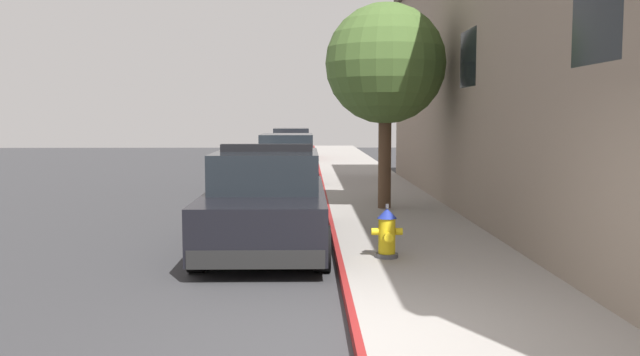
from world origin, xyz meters
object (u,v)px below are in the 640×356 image
Objects in this scene: fire_hydrant at (387,233)px; street_tree at (385,64)px; parked_car_dark_far at (292,145)px; police_cruiser at (267,202)px; parked_car_silver_ahead at (287,160)px.

street_tree is at bearing 83.88° from fire_hydrant.
street_tree is (0.56, 5.20, 2.74)m from fire_hydrant.
police_cruiser is at bearing -89.77° from parked_car_dark_far.
parked_car_silver_ahead is (0.01, 10.67, -0.00)m from police_cruiser.
fire_hydrant is (1.86, -22.81, -0.25)m from parked_car_dark_far.
parked_car_silver_ahead is 1.10× the size of street_tree.
parked_car_silver_ahead is 10.68m from parked_car_dark_far.
parked_car_silver_ahead is at bearing 108.53° from street_tree.
parked_car_silver_ahead is 6.37× the size of fire_hydrant.
parked_car_silver_ahead is at bearing 89.96° from police_cruiser.
parked_car_dark_far is at bearing 94.66° from fire_hydrant.
fire_hydrant is at bearing -39.54° from police_cruiser.
parked_car_silver_ahead is at bearing -89.50° from parked_car_dark_far.
street_tree is at bearing 57.99° from police_cruiser.
street_tree is (2.33, 3.73, 2.49)m from police_cruiser.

